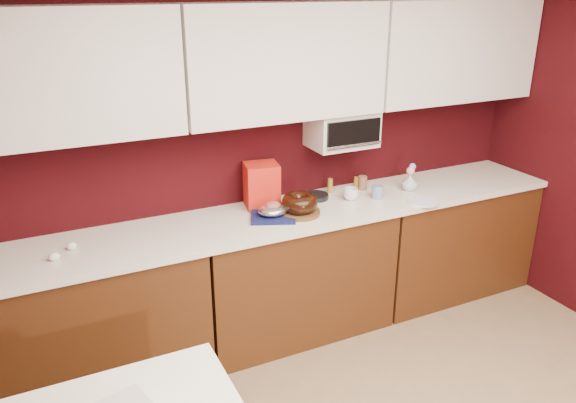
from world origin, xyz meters
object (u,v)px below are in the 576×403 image
Objects in this scene: bundt_cake at (300,203)px; foil_ham_nest at (273,210)px; toaster_oven at (342,128)px; pandoro_box at (262,185)px; blue_jar at (377,192)px; flower_vase at (410,181)px; coffee_mug at (351,193)px.

bundt_cake is 0.19m from foil_ham_nest.
pandoro_box is at bearing 178.57° from toaster_oven.
foil_ham_nest is 0.66× the size of pandoro_box.
bundt_cake is 2.52× the size of blue_jar.
toaster_oven is 0.77m from foil_ham_nest.
blue_jar is 0.71× the size of flower_vase.
pandoro_box is 0.63m from coffee_mug.
foil_ham_nest is at bearing -84.29° from pandoro_box.
foil_ham_nest is 0.62m from coffee_mug.
pandoro_box is (-0.16, 0.24, 0.07)m from bundt_cake.
toaster_oven is 0.45m from coffee_mug.
foil_ham_nest is at bearing -177.90° from flower_vase.
foil_ham_nest is (-0.62, -0.21, -0.42)m from toaster_oven.
pandoro_box is at bearing 124.46° from bundt_cake.
blue_jar is (0.80, 0.00, -0.01)m from foil_ham_nest.
coffee_mug is (0.00, -0.15, -0.42)m from toaster_oven.
flower_vase is at bearing 1.34° from pandoro_box.
pandoro_box is 2.22× the size of flower_vase.
blue_jar is at bearing -4.74° from pandoro_box.
bundt_cake is 0.62m from blue_jar.
bundt_cake reaches higher than coffee_mug.
flower_vase reaches higher than bundt_cake.
blue_jar is (0.62, 0.02, -0.03)m from bundt_cake.
flower_vase reaches higher than coffee_mug.
foil_ham_nest is at bearing -179.75° from blue_jar.
pandoro_box reaches higher than flower_vase.
toaster_oven is 2.31× the size of foil_ham_nest.
coffee_mug is at bearing 5.63° from foil_ham_nest.
bundt_cake reaches higher than blue_jar.
flower_vase is (0.48, -0.02, 0.02)m from coffee_mug.
pandoro_box is at bearing 84.90° from foil_ham_nest.
toaster_oven reaches higher than foil_ham_nest.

